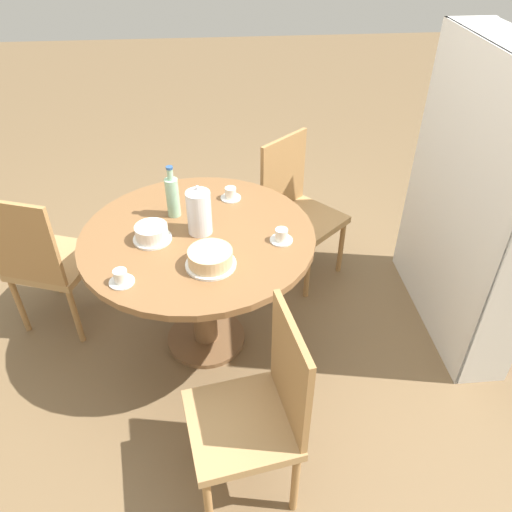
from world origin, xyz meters
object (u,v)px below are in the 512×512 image
(chair_b, at_px, (257,411))
(cake_second, at_px, (152,233))
(cup_a, at_px, (231,194))
(coffee_pot, at_px, (199,211))
(chair_c, at_px, (297,208))
(water_bottle, at_px, (173,196))
(cake_main, at_px, (210,258))
(chair_a, at_px, (46,260))
(bookshelf, at_px, (470,205))
(cup_c, at_px, (281,236))
(cup_b, at_px, (121,278))

(chair_b, relative_size, cake_second, 4.90)
(cup_a, bearing_deg, coffee_pot, -28.23)
(chair_b, bearing_deg, chair_c, 155.15)
(water_bottle, height_order, cake_main, water_bottle)
(chair_a, distance_m, coffee_pot, 0.98)
(cake_second, bearing_deg, chair_c, 128.75)
(bookshelf, relative_size, cake_main, 6.84)
(coffee_pot, bearing_deg, chair_a, -103.33)
(coffee_pot, bearing_deg, cup_a, 151.77)
(chair_a, xyz_separation_m, cup_c, (0.32, 1.27, 0.30))
(chair_c, bearing_deg, chair_b, -146.40)
(bookshelf, bearing_deg, chair_b, 128.26)
(cup_a, distance_m, cup_c, 0.48)
(cake_main, bearing_deg, chair_c, 148.32)
(chair_b, distance_m, cake_second, 0.99)
(cake_main, bearing_deg, cup_a, 168.48)
(bookshelf, xyz_separation_m, water_bottle, (-0.08, -1.56, 0.09))
(cup_c, bearing_deg, coffee_pot, -106.41)
(chair_b, relative_size, chair_c, 1.00)
(cake_second, bearing_deg, cup_b, -19.07)
(coffee_pot, height_order, water_bottle, water_bottle)
(cake_second, bearing_deg, cup_a, 131.88)
(chair_c, relative_size, cup_b, 8.25)
(coffee_pot, distance_m, water_bottle, 0.22)
(water_bottle, bearing_deg, coffee_pot, 38.96)
(water_bottle, xyz_separation_m, cup_a, (-0.14, 0.30, -0.09))
(chair_c, bearing_deg, cup_a, 174.02)
(water_bottle, bearing_deg, cake_second, -24.34)
(cup_a, height_order, cup_c, same)
(cake_main, distance_m, cake_second, 0.36)
(chair_b, xyz_separation_m, water_bottle, (-1.05, -0.34, 0.39))
(bookshelf, height_order, cup_a, bookshelf)
(cake_main, relative_size, cup_b, 2.09)
(cup_a, bearing_deg, chair_c, 125.61)
(coffee_pot, xyz_separation_m, cake_main, (0.28, 0.05, -0.08))
(cake_main, bearing_deg, bookshelf, 104.77)
(chair_b, bearing_deg, chair_a, -145.19)
(chair_c, height_order, bookshelf, bookshelf)
(cake_main, distance_m, cup_c, 0.38)
(chair_b, xyz_separation_m, cup_b, (-0.51, -0.55, 0.30))
(chair_b, height_order, water_bottle, water_bottle)
(coffee_pot, distance_m, cake_second, 0.25)
(coffee_pot, distance_m, cup_b, 0.51)
(chair_c, bearing_deg, coffee_pot, -175.68)
(cup_b, height_order, cup_c, same)
(coffee_pot, height_order, cup_c, coffee_pot)
(cake_main, height_order, cup_b, cake_main)
(coffee_pot, xyz_separation_m, water_bottle, (-0.17, -0.14, -0.01))
(chair_b, distance_m, chair_c, 1.55)
(chair_a, relative_size, bookshelf, 0.58)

